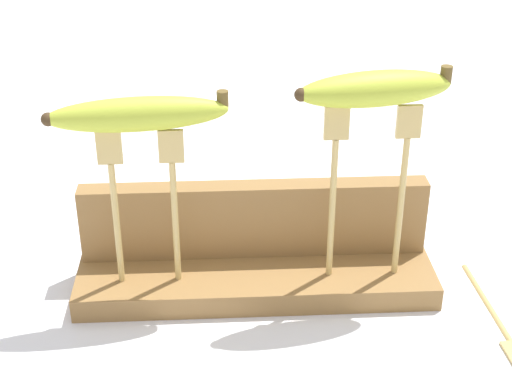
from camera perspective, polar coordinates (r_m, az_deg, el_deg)
ground_plane at (r=0.90m, az=0.00°, el=-7.15°), size 3.00×3.00×0.00m
wooden_board at (r=0.89m, az=0.00°, el=-6.44°), size 0.40×0.10×0.03m
board_backstop at (r=0.90m, az=-0.14°, el=-1.98°), size 0.40×0.03×0.09m
fork_stand_left at (r=0.82m, az=-8.22°, el=-0.13°), size 0.09×0.01×0.18m
fork_stand_right at (r=0.83m, az=8.26°, el=1.01°), size 0.10×0.01×0.20m
banana_raised_left at (r=0.78m, az=-8.67°, el=5.67°), size 0.19×0.05×0.04m
banana_raised_right at (r=0.79m, az=8.75°, el=7.50°), size 0.17×0.07×0.04m
fork_fallen_near at (r=0.88m, az=17.53°, el=-9.17°), size 0.03×0.18×0.01m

